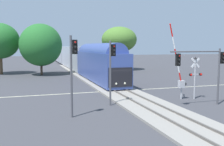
{
  "coord_description": "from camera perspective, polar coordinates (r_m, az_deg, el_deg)",
  "views": [
    {
      "loc": [
        -9.24,
        -26.92,
        5.08
      ],
      "look_at": [
        -0.42,
        0.64,
        2.0
      ],
      "focal_mm": 40.62,
      "sensor_mm": 36.0,
      "label": 1
    }
  ],
  "objects": [
    {
      "name": "ground_plane",
      "position": [
        28.91,
        1.18,
        -4.05
      ],
      "size": [
        220.0,
        220.0,
        0.0
      ],
      "primitive_type": "plane",
      "color": "#3D3D42"
    },
    {
      "name": "road_centre_stripe",
      "position": [
        28.91,
        1.18,
        -4.04
      ],
      "size": [
        44.0,
        0.2,
        0.01
      ],
      "color": "beige",
      "rests_on": "ground"
    },
    {
      "name": "railway_track",
      "position": [
        28.9,
        1.18,
        -3.86
      ],
      "size": [
        4.4,
        80.0,
        0.32
      ],
      "color": "gray",
      "rests_on": "ground"
    },
    {
      "name": "commuter_train",
      "position": [
        57.95,
        -8.57,
        3.69
      ],
      "size": [
        3.04,
        66.9,
        5.16
      ],
      "color": "#384C93",
      "rests_on": "railway_track"
    },
    {
      "name": "crossing_gate_near",
      "position": [
        25.01,
        15.14,
        -0.77
      ],
      "size": [
        1.99,
        0.4,
        7.15
      ],
      "color": "#B7B7BC",
      "rests_on": "ground"
    },
    {
      "name": "crossing_signal_mast",
      "position": [
        25.45,
        18.22,
        -0.08
      ],
      "size": [
        1.36,
        0.44,
        4.07
      ],
      "color": "#B2B2B7",
      "rests_on": "ground"
    },
    {
      "name": "traffic_signal_median",
      "position": [
        21.46,
        -0.03,
        2.41
      ],
      "size": [
        0.53,
        0.38,
        5.54
      ],
      "color": "#4C4C51",
      "rests_on": "ground"
    },
    {
      "name": "traffic_signal_near_left",
      "position": [
        17.99,
        -8.77,
        2.22
      ],
      "size": [
        0.53,
        0.38,
        5.82
      ],
      "color": "#4C4C51",
      "rests_on": "ground"
    },
    {
      "name": "traffic_signal_near_right",
      "position": [
        22.71,
        20.26,
        2.17
      ],
      "size": [
        5.24,
        0.38,
        4.88
      ],
      "color": "#4C4C51",
      "rests_on": "ground"
    },
    {
      "name": "oak_behind_train",
      "position": [
        46.06,
        -15.74,
        6.09
      ],
      "size": [
        7.32,
        7.32,
        8.96
      ],
      "color": "#4C3828",
      "rests_on": "ground"
    },
    {
      "name": "elm_centre_background",
      "position": [
        53.46,
        1.62,
        7.53
      ],
      "size": [
        7.36,
        7.36,
        9.12
      ],
      "color": "brown",
      "rests_on": "ground"
    },
    {
      "name": "pine_left_background",
      "position": [
        49.92,
        -23.91,
        6.61
      ],
      "size": [
        6.8,
        6.8,
        9.2
      ],
      "color": "brown",
      "rests_on": "ground"
    }
  ]
}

